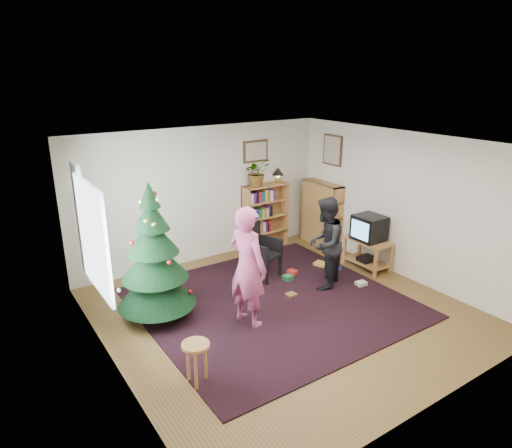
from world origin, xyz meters
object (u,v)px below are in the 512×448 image
bookshelf_right (322,213)px  picture_back (256,151)px  potted_plant (257,172)px  table_lamp (278,172)px  armchair (259,249)px  stool (196,353)px  picture_right (333,150)px  crt_tv (369,228)px  person_by_chair (325,244)px  tv_stand (367,251)px  bookshelf_back (265,215)px  person_standing (248,267)px  christmas_tree (154,264)px

bookshelf_right → picture_back: bearing=61.5°
picture_back → bookshelf_right: (1.19, -0.64, -1.29)m
potted_plant → table_lamp: (0.50, 0.00, -0.06)m
armchair → stool: size_ratio=1.76×
picture_right → stool: (-4.30, -2.53, -1.54)m
picture_right → table_lamp: bearing=146.2°
crt_tv → person_by_chair: bearing=-173.3°
tv_stand → picture_right: bearing=79.0°
picture_right → person_by_chair: size_ratio=0.39×
bookshelf_back → tv_stand: size_ratio=1.60×
person_standing → person_by_chair: bearing=-95.5°
crt_tv → person_standing: (-2.83, -0.40, 0.10)m
stool → potted_plant: potted_plant is taller
armchair → person_standing: (-1.02, -1.22, 0.36)m
christmas_tree → armchair: (2.02, 0.36, -0.34)m
bookshelf_back → stool: 4.42m
armchair → bookshelf_back: bearing=28.0°
picture_back → table_lamp: bearing=-16.9°
bookshelf_right → crt_tv: size_ratio=2.56×
picture_back → bookshelf_back: 1.30m
person_by_chair → armchair: bearing=-87.2°
tv_stand → crt_tv: size_ratio=1.60×
picture_right → bookshelf_back: picture_right is taller
picture_right → potted_plant: bearing=156.9°
picture_right → potted_plant: size_ratio=1.11×
crt_tv → armchair: size_ratio=0.54×
christmas_tree → crt_tv: christmas_tree is taller
picture_right → crt_tv: bearing=-101.1°
crt_tv → tv_stand: bearing=-0.0°
crt_tv → table_lamp: 2.13m
crt_tv → armchair: (-1.81, 0.81, -0.27)m
stool → table_lamp: (3.42, 3.12, 1.10)m
picture_back → person_standing: (-1.76, -2.44, -1.08)m
person_by_chair → table_lamp: size_ratio=4.97×
person_standing → potted_plant: potted_plant is taller
picture_right → christmas_tree: 4.33m
bookshelf_back → table_lamp: size_ratio=4.21×
picture_right → christmas_tree: size_ratio=0.29×
table_lamp → armchair: bearing=-137.4°
person_standing → picture_right: bearing=-75.5°
crt_tv → person_standing: size_ratio=0.29×
picture_back → person_by_chair: picture_back is taller
picture_back → stool: 4.67m
tv_stand → armchair: size_ratio=0.86×
bookshelf_right → tv_stand: size_ratio=1.60×
tv_stand → stool: size_ratio=1.52×
tv_stand → person_standing: (-2.83, -0.40, 0.55)m
armchair → potted_plant: (0.69, 1.09, 1.07)m
stool → table_lamp: 4.76m
bookshelf_right → crt_tv: bookshelf_right is taller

